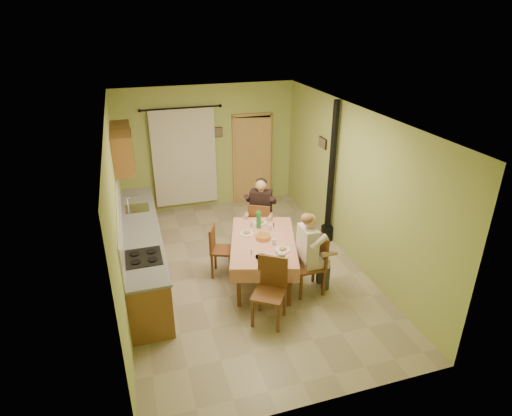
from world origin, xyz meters
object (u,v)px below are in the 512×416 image
object	(u,v)px
dining_table	(263,260)
stove_flue	(330,193)
chair_far	(260,234)
chair_right	(309,275)
chair_near	(269,304)
man_far	(261,206)
chair_left	(222,260)
man_right	(310,244)

from	to	relation	value
dining_table	stove_flue	world-z (taller)	stove_flue
dining_table	chair_far	world-z (taller)	chair_far
chair_far	chair_right	world-z (taller)	chair_right
chair_far	chair_near	distance (m)	2.18
chair_near	dining_table	bearing A→B (deg)	-69.57
dining_table	man_far	bearing A→B (deg)	91.11
chair_left	man_far	distance (m)	1.31
chair_left	dining_table	bearing A→B (deg)	82.99
chair_right	chair_left	bearing A→B (deg)	53.65
chair_right	chair_left	distance (m)	1.54
chair_far	man_far	bearing A→B (deg)	90.00
chair_far	man_far	size ratio (longest dim) A/B	0.70
dining_table	man_far	distance (m)	1.21
chair_near	man_right	size ratio (longest dim) A/B	0.73
chair_far	man_far	xyz separation A→B (m)	(0.01, 0.01, 0.59)
chair_left	chair_near	bearing A→B (deg)	37.50
chair_far	man_right	size ratio (longest dim) A/B	0.70
chair_far	man_right	bearing A→B (deg)	-50.86
man_right	stove_flue	bearing A→B (deg)	-36.47
stove_flue	chair_far	bearing A→B (deg)	176.07
chair_far	man_far	world-z (taller)	man_far
chair_right	stove_flue	size ratio (longest dim) A/B	0.37
chair_left	stove_flue	size ratio (longest dim) A/B	0.33
chair_far	chair_right	distance (m)	1.61
chair_left	chair_right	bearing A→B (deg)	76.69
dining_table	chair_near	distance (m)	1.10
man_right	stove_flue	distance (m)	1.84
dining_table	chair_near	bearing A→B (deg)	-86.83
chair_far	man_right	xyz separation A→B (m)	(0.31, -1.58, 0.59)
chair_right	man_far	distance (m)	1.73
chair_near	stove_flue	distance (m)	2.88
chair_right	stove_flue	world-z (taller)	stove_flue
dining_table	stove_flue	xyz separation A→B (m)	(1.66, 0.95, 0.64)
chair_far	chair_near	size ratio (longest dim) A/B	0.96
dining_table	chair_right	size ratio (longest dim) A/B	1.93
chair_left	man_far	xyz separation A→B (m)	(0.93, 0.70, 0.59)
dining_table	chair_near	xyz separation A→B (m)	(-0.25, -1.06, -0.09)
chair_near	chair_left	size ratio (longest dim) A/B	1.09
chair_left	stove_flue	xyz separation A→B (m)	(2.30, 0.59, 0.74)
chair_left	man_far	bearing A→B (deg)	149.20
man_right	chair_near	bearing A→B (deg)	121.23
chair_left	stove_flue	distance (m)	2.49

